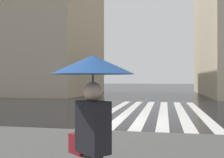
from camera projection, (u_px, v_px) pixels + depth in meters
ground_plane at (119, 121)px, 11.91m from camera, size 220.00×220.00×0.00m
zebra_crossing at (155, 111)px, 15.56m from camera, size 13.00×5.50×0.01m
pedestrian_with_floral_umbrella at (92, 91)px, 3.09m from camera, size 0.97×0.97×1.99m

